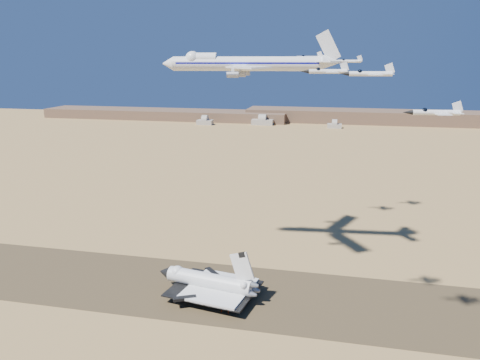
% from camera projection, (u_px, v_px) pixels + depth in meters
% --- Properties ---
extents(ground, '(1200.00, 1200.00, 0.00)m').
position_uv_depth(ground, '(207.00, 290.00, 189.32)').
color(ground, tan).
rests_on(ground, ground).
extents(runway, '(600.00, 50.00, 0.06)m').
position_uv_depth(runway, '(207.00, 290.00, 189.31)').
color(runway, '#4F3E27').
rests_on(runway, ground).
extents(ridgeline, '(960.00, 90.00, 18.00)m').
position_uv_depth(ridgeline, '(353.00, 118.00, 672.30)').
color(ridgeline, brown).
rests_on(ridgeline, ground).
extents(hangars, '(200.50, 29.50, 30.00)m').
position_uv_depth(hangars, '(259.00, 122.00, 653.58)').
color(hangars, '#A39C90').
rests_on(hangars, ground).
extents(shuttle, '(42.97, 31.10, 21.14)m').
position_uv_depth(shuttle, '(209.00, 282.00, 183.62)').
color(shuttle, silver).
rests_on(shuttle, runway).
extents(carrier_747, '(74.80, 57.63, 18.60)m').
position_uv_depth(carrier_747, '(242.00, 64.00, 195.35)').
color(carrier_747, white).
extents(crew_a, '(0.39, 0.59, 1.59)m').
position_uv_depth(crew_a, '(221.00, 310.00, 172.45)').
color(crew_a, red).
rests_on(crew_a, runway).
extents(crew_b, '(0.72, 0.87, 1.56)m').
position_uv_depth(crew_b, '(233.00, 307.00, 174.57)').
color(crew_b, red).
rests_on(crew_b, runway).
extents(crew_c, '(1.02, 1.20, 1.83)m').
position_uv_depth(crew_c, '(228.00, 311.00, 171.70)').
color(crew_c, red).
rests_on(crew_c, runway).
extents(chase_jet_a, '(14.28, 8.07, 3.59)m').
position_uv_depth(chase_jet_a, '(327.00, 71.00, 140.28)').
color(chase_jet_a, white).
extents(chase_jet_b, '(14.27, 7.80, 3.56)m').
position_uv_depth(chase_jet_b, '(369.00, 74.00, 124.53)').
color(chase_jet_b, white).
extents(chase_jet_c, '(13.90, 7.71, 3.47)m').
position_uv_depth(chase_jet_c, '(435.00, 112.00, 111.03)').
color(chase_jet_c, white).
extents(chase_jet_e, '(15.33, 8.09, 3.82)m').
position_uv_depth(chase_jet_e, '(308.00, 57.00, 232.99)').
color(chase_jet_e, white).
extents(chase_jet_f, '(15.58, 8.87, 3.93)m').
position_uv_depth(chase_jet_f, '(349.00, 61.00, 245.03)').
color(chase_jet_f, white).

